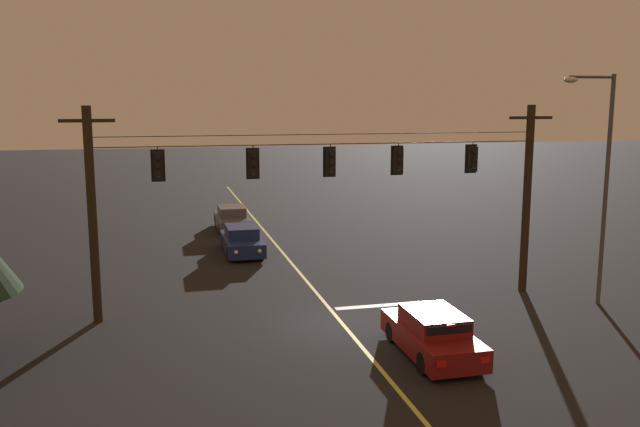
% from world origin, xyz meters
% --- Properties ---
extents(ground_plane, '(180.00, 180.00, 0.00)m').
position_xyz_m(ground_plane, '(0.00, 0.00, 0.00)').
color(ground_plane, black).
extents(lane_centre_stripe, '(0.14, 60.00, 0.01)m').
position_xyz_m(lane_centre_stripe, '(0.00, 8.21, 0.00)').
color(lane_centre_stripe, '#D1C64C').
rests_on(lane_centre_stripe, ground).
extents(stop_bar_paint, '(3.40, 0.36, 0.01)m').
position_xyz_m(stop_bar_paint, '(1.90, 1.61, 0.00)').
color(stop_bar_paint, silver).
rests_on(stop_bar_paint, ground).
extents(signal_span_assembly, '(18.22, 0.32, 7.45)m').
position_xyz_m(signal_span_assembly, '(0.00, 2.21, 3.87)').
color(signal_span_assembly, '#2D2116').
rests_on(signal_span_assembly, ground).
extents(traffic_light_leftmost, '(0.48, 0.41, 1.22)m').
position_xyz_m(traffic_light_leftmost, '(-5.98, 2.19, 5.39)').
color(traffic_light_leftmost, black).
extents(traffic_light_left_inner, '(0.48, 0.41, 1.22)m').
position_xyz_m(traffic_light_left_inner, '(-2.68, 2.19, 5.39)').
color(traffic_light_left_inner, black).
extents(traffic_light_centre, '(0.48, 0.41, 1.22)m').
position_xyz_m(traffic_light_centre, '(0.15, 2.19, 5.39)').
color(traffic_light_centre, black).
extents(traffic_light_right_inner, '(0.48, 0.41, 1.22)m').
position_xyz_m(traffic_light_right_inner, '(2.77, 2.19, 5.39)').
color(traffic_light_right_inner, black).
extents(traffic_light_rightmost, '(0.48, 0.41, 1.22)m').
position_xyz_m(traffic_light_rightmost, '(5.79, 2.19, 5.39)').
color(traffic_light_rightmost, black).
extents(car_waiting_near_lane, '(1.80, 4.33, 1.39)m').
position_xyz_m(car_waiting_near_lane, '(1.87, -3.45, 0.65)').
color(car_waiting_near_lane, maroon).
rests_on(car_waiting_near_lane, ground).
extents(car_oncoming_lead, '(1.80, 4.42, 1.39)m').
position_xyz_m(car_oncoming_lead, '(-2.01, 11.52, 0.65)').
color(car_oncoming_lead, navy).
rests_on(car_oncoming_lead, ground).
extents(car_oncoming_trailing, '(1.80, 4.42, 1.39)m').
position_xyz_m(car_oncoming_trailing, '(-1.80, 17.96, 0.65)').
color(car_oncoming_trailing, '#4C4C51').
rests_on(car_oncoming_trailing, ground).
extents(street_lamp_corner, '(2.11, 0.30, 8.55)m').
position_xyz_m(street_lamp_corner, '(9.78, -0.08, 5.10)').
color(street_lamp_corner, '#4C4F54').
rests_on(street_lamp_corner, ground).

